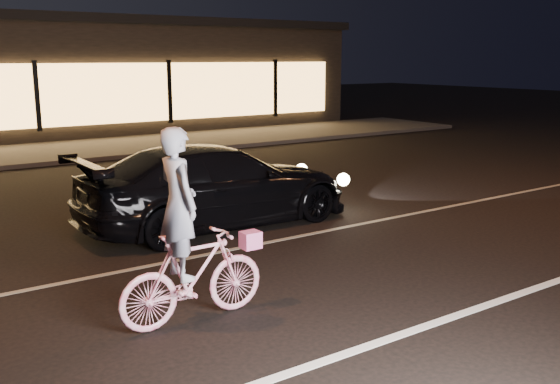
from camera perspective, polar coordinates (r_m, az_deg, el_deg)
ground at (r=7.99m, az=5.67°, el=-8.30°), size 90.00×90.00×0.00m
lane_stripe_near at (r=7.00m, az=13.76°, el=-11.63°), size 60.00×0.12×0.01m
lane_stripe_far at (r=9.52m, az=-2.12°, el=-4.82°), size 60.00×0.10×0.01m
sidewalk at (r=19.51m, az=-19.74°, el=3.46°), size 30.00×4.00×0.12m
storefront at (r=25.15m, az=-23.68°, el=9.76°), size 25.40×8.42×4.20m
cyclist at (r=6.68m, az=-8.29°, el=-5.71°), size 1.68×0.58×2.12m
sedan at (r=10.53m, az=-5.80°, el=0.62°), size 4.76×1.98×1.37m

